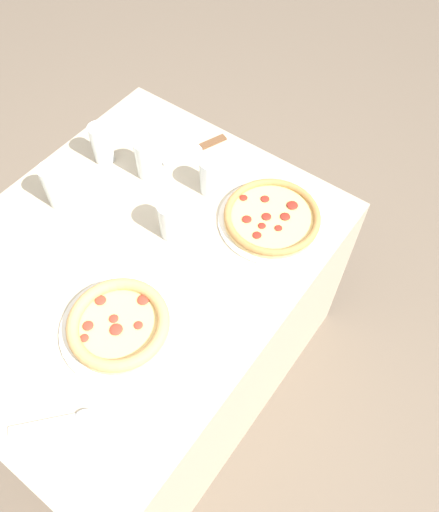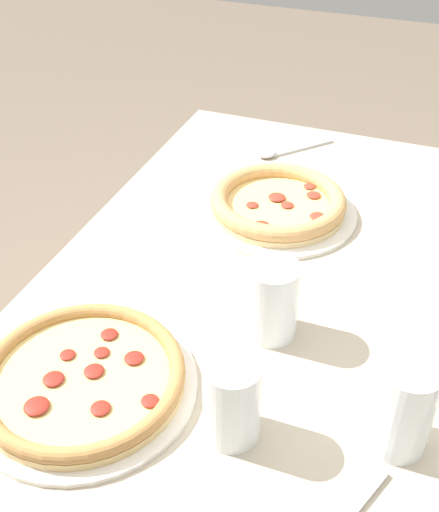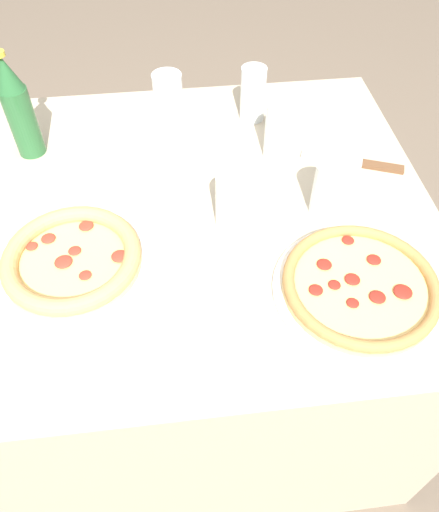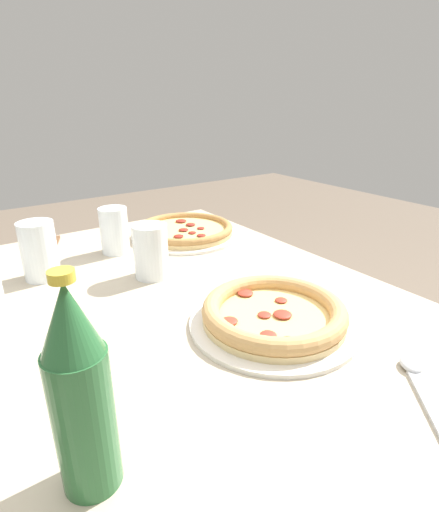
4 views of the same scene
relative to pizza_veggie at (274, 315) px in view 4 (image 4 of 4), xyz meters
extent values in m
cube|color=#B7A88E|center=(0.18, 0.14, -0.38)|extent=(1.13, 0.92, 0.72)
cylinder|color=silver|center=(0.00, 0.00, -0.02)|extent=(0.30, 0.30, 0.01)
cylinder|color=#E5C689|center=(0.00, 0.00, -0.01)|extent=(0.25, 0.25, 0.01)
cylinder|color=#E5C170|center=(0.00, 0.00, 0.00)|extent=(0.22, 0.22, 0.00)
torus|color=tan|center=(0.00, 0.00, 0.01)|extent=(0.26, 0.26, 0.03)
ellipsoid|color=#A83323|center=(0.02, 0.08, 0.01)|extent=(0.03, 0.03, 0.01)
ellipsoid|color=#A83323|center=(0.09, 0.00, 0.01)|extent=(0.03, 0.03, 0.01)
ellipsoid|color=#A83323|center=(-0.05, 0.06, 0.00)|extent=(0.03, 0.03, 0.01)
ellipsoid|color=#A83323|center=(0.03, -0.04, 0.00)|extent=(0.02, 0.02, 0.01)
ellipsoid|color=#A83323|center=(-0.02, -0.01, 0.01)|extent=(0.03, 0.03, 0.01)
ellipsoid|color=#A83323|center=(0.00, 0.02, 0.00)|extent=(0.02, 0.02, 0.01)
ellipsoid|color=#A83323|center=(-0.08, 0.04, 0.00)|extent=(0.02, 0.02, 0.01)
cylinder|color=silver|center=(0.51, -0.12, -0.02)|extent=(0.31, 0.31, 0.01)
cylinder|color=#DBB775|center=(0.51, -0.12, -0.01)|extent=(0.28, 0.28, 0.01)
cylinder|color=#E5C170|center=(0.51, -0.12, 0.00)|extent=(0.24, 0.24, 0.00)
torus|color=#AD7A42|center=(0.51, -0.12, 0.01)|extent=(0.28, 0.28, 0.02)
ellipsoid|color=maroon|center=(0.58, -0.15, 0.01)|extent=(0.03, 0.03, 0.01)
ellipsoid|color=maroon|center=(0.49, -0.16, 0.00)|extent=(0.02, 0.02, 0.00)
ellipsoid|color=maroon|center=(0.52, -0.02, 0.00)|extent=(0.02, 0.02, 0.01)
ellipsoid|color=maroon|center=(0.55, -0.07, 0.00)|extent=(0.03, 0.03, 0.01)
ellipsoid|color=maroon|center=(0.50, -0.11, 0.00)|extent=(0.03, 0.03, 0.01)
ellipsoid|color=maroon|center=(0.53, -0.15, 0.01)|extent=(0.03, 0.03, 0.01)
ellipsoid|color=maroon|center=(0.43, -0.12, 0.00)|extent=(0.03, 0.03, 0.01)
ellipsoid|color=maroon|center=(0.46, -0.07, 0.00)|extent=(0.03, 0.03, 0.01)
ellipsoid|color=maroon|center=(0.47, -0.12, 0.00)|extent=(0.02, 0.02, 0.00)
cylinder|color=white|center=(0.51, 0.09, 0.04)|extent=(0.07, 0.07, 0.12)
cylinder|color=orange|center=(0.51, 0.09, 0.02)|extent=(0.06, 0.06, 0.07)
cylinder|color=white|center=(0.31, 0.08, 0.04)|extent=(0.08, 0.08, 0.12)
cylinder|color=beige|center=(0.31, 0.08, 0.03)|extent=(0.06, 0.06, 0.10)
cylinder|color=white|center=(0.45, 0.29, 0.04)|extent=(0.08, 0.08, 0.13)
cylinder|color=#935123|center=(0.45, 0.29, 0.02)|extent=(0.06, 0.06, 0.08)
cylinder|color=#286033|center=(-0.12, 0.37, 0.06)|extent=(0.06, 0.06, 0.16)
cone|color=#286033|center=(-0.12, 0.37, 0.18)|extent=(0.06, 0.06, 0.07)
cylinder|color=gold|center=(-0.12, 0.37, 0.22)|extent=(0.02, 0.02, 0.01)
cube|color=brown|center=(0.67, 0.21, -0.02)|extent=(0.10, 0.06, 0.01)
cube|color=silver|center=(0.56, 0.25, -0.02)|extent=(0.14, 0.07, 0.01)
cube|color=silver|center=(-0.28, -0.03, -0.02)|extent=(0.13, 0.12, 0.01)
ellipsoid|color=silver|center=(-0.21, -0.09, -0.01)|extent=(0.05, 0.05, 0.01)
camera|label=1|loc=(-0.29, -0.53, 1.12)|focal=35.00mm
camera|label=2|loc=(1.00, 0.26, 0.65)|focal=45.00mm
camera|label=3|loc=(0.20, -0.62, 0.71)|focal=35.00mm
camera|label=4|loc=(-0.45, 0.44, 0.36)|focal=28.00mm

